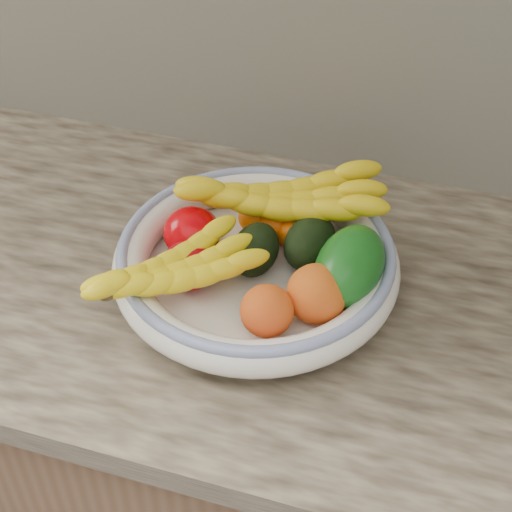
% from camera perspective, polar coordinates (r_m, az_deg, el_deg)
% --- Properties ---
extents(kitchen_counter, '(2.44, 0.66, 1.40)m').
position_cam_1_polar(kitchen_counter, '(1.45, 0.31, -14.03)').
color(kitchen_counter, brown).
rests_on(kitchen_counter, ground).
extents(fruit_bowl, '(0.39, 0.39, 0.08)m').
position_cam_1_polar(fruit_bowl, '(1.06, -0.00, -0.46)').
color(fruit_bowl, white).
rests_on(fruit_bowl, kitchen_counter).
extents(clementine_back_left, '(0.07, 0.07, 0.05)m').
position_cam_1_polar(clementine_back_left, '(1.13, 0.03, 2.85)').
color(clementine_back_left, orange).
rests_on(clementine_back_left, fruit_bowl).
extents(clementine_back_right, '(0.06, 0.06, 0.05)m').
position_cam_1_polar(clementine_back_right, '(1.13, 3.63, 2.78)').
color(clementine_back_right, '#F26605').
rests_on(clementine_back_right, fruit_bowl).
extents(clementine_back_mid, '(0.07, 0.07, 0.05)m').
position_cam_1_polar(clementine_back_mid, '(1.12, 1.45, 2.35)').
color(clementine_back_mid, '#FB6505').
rests_on(clementine_back_mid, fruit_bowl).
extents(clementine_extra, '(0.05, 0.05, 0.05)m').
position_cam_1_polar(clementine_extra, '(1.10, 2.83, 1.68)').
color(clementine_extra, '#F26005').
rests_on(clementine_extra, fruit_bowl).
extents(tomato_left, '(0.09, 0.09, 0.07)m').
position_cam_1_polar(tomato_left, '(1.09, -4.68, 1.71)').
color(tomato_left, '#C60007').
rests_on(tomato_left, fruit_bowl).
extents(tomato_near_left, '(0.08, 0.08, 0.07)m').
position_cam_1_polar(tomato_near_left, '(1.04, -4.90, -0.68)').
color(tomato_near_left, '#A8000B').
rests_on(tomato_near_left, fruit_bowl).
extents(avocado_center, '(0.06, 0.09, 0.06)m').
position_cam_1_polar(avocado_center, '(1.06, -0.05, 0.48)').
color(avocado_center, black).
rests_on(avocado_center, fruit_bowl).
extents(avocado_right, '(0.08, 0.10, 0.07)m').
position_cam_1_polar(avocado_right, '(1.07, 3.92, 1.02)').
color(avocado_right, black).
rests_on(avocado_right, fruit_bowl).
extents(green_mango, '(0.13, 0.15, 0.12)m').
position_cam_1_polar(green_mango, '(1.02, 6.82, -0.74)').
color(green_mango, '#0F5513').
rests_on(green_mango, fruit_bowl).
extents(peach_front, '(0.07, 0.07, 0.07)m').
position_cam_1_polar(peach_front, '(0.97, 0.80, -4.01)').
color(peach_front, orange).
rests_on(peach_front, fruit_bowl).
extents(peach_right, '(0.08, 0.08, 0.08)m').
position_cam_1_polar(peach_right, '(0.99, 4.43, -2.76)').
color(peach_right, orange).
rests_on(peach_right, fruit_bowl).
extents(banana_bunch_back, '(0.33, 0.20, 0.09)m').
position_cam_1_polar(banana_bunch_back, '(1.10, 1.77, 3.86)').
color(banana_bunch_back, yellow).
rests_on(banana_bunch_back, fruit_bowl).
extents(banana_bunch_front, '(0.24, 0.26, 0.07)m').
position_cam_1_polar(banana_bunch_front, '(1.00, -6.07, -1.36)').
color(banana_bunch_front, yellow).
rests_on(banana_bunch_front, fruit_bowl).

